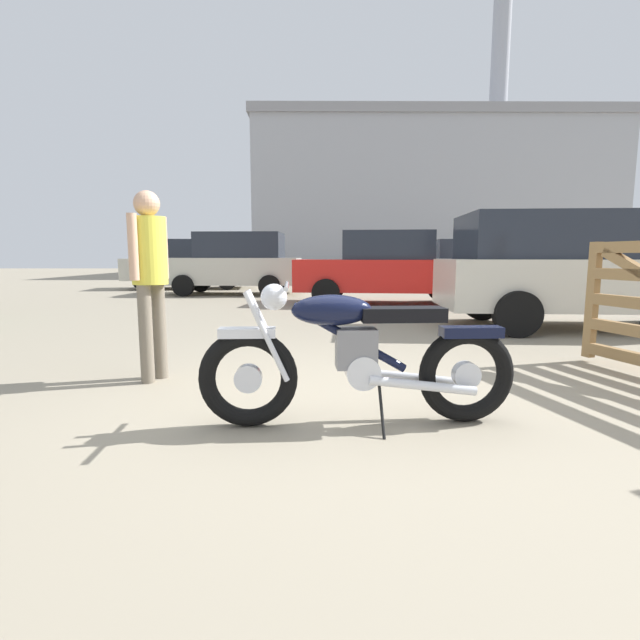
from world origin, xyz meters
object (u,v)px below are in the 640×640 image
(blue_hatchback_right, at_px, (463,264))
(bystander, at_px, (150,266))
(red_hatchback_near, at_px, (235,263))
(vintage_motorcycle, at_px, (357,357))
(dark_sedan_left, at_px, (387,268))
(white_estate_far, at_px, (593,267))
(silver_sedan_mid, at_px, (189,264))

(blue_hatchback_right, bearing_deg, bystander, -116.26)
(red_hatchback_near, xyz_separation_m, blue_hatchback_right, (7.40, 2.59, -0.08))
(vintage_motorcycle, height_order, blue_hatchback_right, blue_hatchback_right)
(bystander, xyz_separation_m, dark_sedan_left, (2.99, 6.85, -0.18))
(white_estate_far, height_order, silver_sedan_mid, white_estate_far)
(dark_sedan_left, distance_m, white_estate_far, 4.59)
(vintage_motorcycle, distance_m, bystander, 2.12)
(dark_sedan_left, bearing_deg, blue_hatchback_right, 63.52)
(red_hatchback_near, bearing_deg, bystander, 98.42)
(bystander, height_order, silver_sedan_mid, silver_sedan_mid)
(white_estate_far, bearing_deg, bystander, -147.92)
(white_estate_far, relative_size, blue_hatchback_right, 1.13)
(dark_sedan_left, distance_m, red_hatchback_near, 4.89)
(vintage_motorcycle, height_order, silver_sedan_mid, silver_sedan_mid)
(blue_hatchback_right, height_order, silver_sedan_mid, same)
(dark_sedan_left, height_order, white_estate_far, white_estate_far)
(bystander, xyz_separation_m, red_hatchback_near, (-1.06, 9.58, -0.10))
(vintage_motorcycle, relative_size, dark_sedan_left, 0.48)
(dark_sedan_left, xyz_separation_m, white_estate_far, (2.62, -3.77, 0.10))
(vintage_motorcycle, bearing_deg, dark_sedan_left, -102.91)
(white_estate_far, xyz_separation_m, blue_hatchback_right, (0.73, 9.09, -0.10))
(vintage_motorcycle, bearing_deg, blue_hatchback_right, -113.05)
(silver_sedan_mid, bearing_deg, bystander, 98.23)
(white_estate_far, bearing_deg, vintage_motorcycle, -129.60)
(red_hatchback_near, height_order, blue_hatchback_right, red_hatchback_near)
(dark_sedan_left, height_order, red_hatchback_near, red_hatchback_near)
(bystander, height_order, red_hatchback_near, red_hatchback_near)
(silver_sedan_mid, bearing_deg, vintage_motorcycle, 103.98)
(white_estate_far, bearing_deg, dark_sedan_left, 128.01)
(dark_sedan_left, height_order, blue_hatchback_right, same)
(vintage_motorcycle, relative_size, red_hatchback_near, 0.53)
(silver_sedan_mid, bearing_deg, dark_sedan_left, 133.29)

